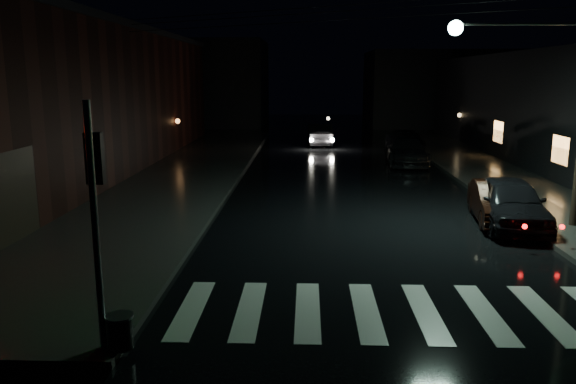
# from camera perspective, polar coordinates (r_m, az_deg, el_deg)

# --- Properties ---
(ground) EXTENTS (120.00, 120.00, 0.00)m
(ground) POSITION_cam_1_polar(r_m,az_deg,el_deg) (11.36, -4.21, -12.85)
(ground) COLOR black
(ground) RESTS_ON ground
(sidewalk_left) EXTENTS (6.00, 44.00, 0.15)m
(sidewalk_left) POSITION_cam_1_polar(r_m,az_deg,el_deg) (25.47, -12.06, 0.95)
(sidewalk_left) COLOR #282826
(sidewalk_left) RESTS_ON ground
(sidewalk_right) EXTENTS (4.00, 44.00, 0.15)m
(sidewalk_right) POSITION_cam_1_polar(r_m,az_deg,el_deg) (26.24, 21.63, 0.69)
(sidewalk_right) COLOR #282826
(sidewalk_right) RESTS_ON ground
(building_left) EXTENTS (10.00, 36.00, 7.00)m
(building_left) POSITION_cam_1_polar(r_m,az_deg,el_deg) (29.41, -24.88, 8.28)
(building_left) COLOR black
(building_left) RESTS_ON ground
(building_far_left) EXTENTS (14.00, 10.00, 8.00)m
(building_far_left) POSITION_cam_1_polar(r_m,az_deg,el_deg) (56.39, -9.60, 10.83)
(building_far_left) COLOR black
(building_far_left) RESTS_ON ground
(building_far_right) EXTENTS (14.00, 10.00, 7.00)m
(building_far_right) POSITION_cam_1_polar(r_m,az_deg,el_deg) (56.75, 15.30, 10.08)
(building_far_right) COLOR black
(building_far_right) RESTS_ON ground
(crosswalk) EXTENTS (9.00, 3.00, 0.01)m
(crosswalk) POSITION_cam_1_polar(r_m,az_deg,el_deg) (11.90, 10.91, -11.84)
(crosswalk) COLOR beige
(crosswalk) RESTS_ON ground
(signal_pole_corner) EXTENTS (0.68, 0.61, 4.20)m
(signal_pole_corner) POSITION_cam_1_polar(r_m,az_deg,el_deg) (9.94, -17.77, -7.51)
(signal_pole_corner) COLOR slate
(signal_pole_corner) RESTS_ON ground
(utility_pole) EXTENTS (4.92, 0.44, 8.00)m
(utility_pole) POSITION_cam_1_polar(r_m,az_deg,el_deg) (18.89, 26.36, 10.17)
(utility_pole) COLOR black
(utility_pole) RESTS_ON ground
(parked_car_a) EXTENTS (2.31, 4.76, 1.57)m
(parked_car_a) POSITION_cam_1_polar(r_m,az_deg,el_deg) (19.11, 21.61, -1.00)
(parked_car_a) COLOR black
(parked_car_a) RESTS_ON ground
(parked_car_b) EXTENTS (1.94, 4.16, 1.32)m
(parked_car_b) POSITION_cam_1_polar(r_m,az_deg,el_deg) (19.59, 20.51, -0.99)
(parked_car_b) COLOR black
(parked_car_b) RESTS_ON ground
(parked_car_c) EXTENTS (2.34, 5.20, 1.48)m
(parked_car_c) POSITION_cam_1_polar(r_m,az_deg,el_deg) (31.18, 11.89, 4.14)
(parked_car_c) COLOR black
(parked_car_c) RESTS_ON ground
(parked_car_d) EXTENTS (2.70, 5.07, 1.35)m
(parked_car_d) POSITION_cam_1_polar(r_m,az_deg,el_deg) (36.27, 11.77, 5.08)
(parked_car_d) COLOR black
(parked_car_d) RESTS_ON ground
(oncoming_car) EXTENTS (1.76, 4.54, 1.47)m
(oncoming_car) POSITION_cam_1_polar(r_m,az_deg,el_deg) (39.03, 3.20, 5.85)
(oncoming_car) COLOR black
(oncoming_car) RESTS_ON ground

